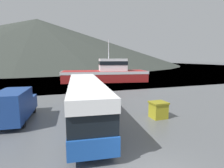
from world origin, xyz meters
The scene contains 7 objects.
water_surface centered at (0.00, 139.53, 0.00)m, with size 240.00×240.00×0.00m, color #3D5160.
hill_backdrop centered at (-13.83, 157.27, 18.72)m, with size 226.48×226.48×37.43m, color #2D332D.
tour_bus centered at (-1.50, 8.00, 1.82)m, with size 4.01×12.94×3.23m.
delivery_van centered at (-6.78, 9.67, 1.35)m, with size 2.65×5.87×2.57m.
fishing_boat centered at (7.26, 30.91, 1.83)m, with size 18.91×9.14×9.03m.
storage_bin centered at (4.40, 6.73, 0.70)m, with size 1.35×1.26×1.38m.
mooring_bollard centered at (1.77, 18.20, 0.37)m, with size 0.29×0.29×0.68m.
Camera 1 is at (-3.92, -5.44, 4.99)m, focal length 28.00 mm.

